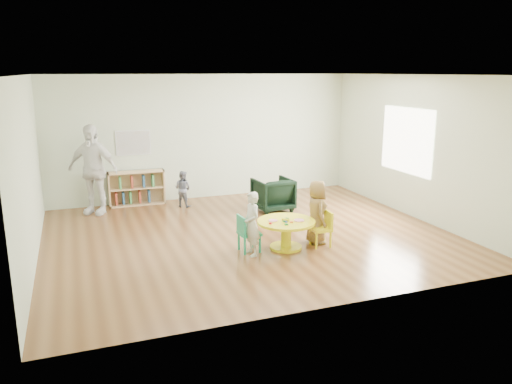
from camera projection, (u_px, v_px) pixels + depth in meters
room at (249, 129)px, 8.50m from camera, size 7.10×7.00×2.80m
activity_table at (286, 229)px, 8.20m from camera, size 0.96×0.96×0.52m
kid_chair_left at (247, 232)px, 8.05m from camera, size 0.34×0.34×0.61m
kid_chair_right at (323, 227)px, 8.33m from camera, size 0.34×0.34×0.59m
bookshelf at (136, 188)px, 10.92m from camera, size 1.20×0.30×0.75m
alphabet_poster at (133, 143)px, 10.81m from camera, size 0.74×0.01×0.54m
armchair at (273, 194)px, 10.47m from camera, size 0.79×0.81×0.69m
child_left at (252, 224)px, 7.86m from camera, size 0.28×0.40×1.03m
child_right at (317, 212)px, 8.42m from camera, size 0.42×0.58×1.09m
toddler at (183, 189)px, 10.74m from camera, size 0.48×0.48×0.78m
adult_caretaker at (93, 169)px, 10.11m from camera, size 1.15×0.96×1.84m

